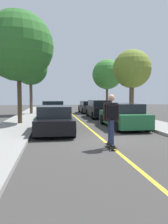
{
  "coord_description": "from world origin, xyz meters",
  "views": [
    {
      "loc": [
        -2.13,
        -8.71,
        1.79
      ],
      "look_at": [
        -0.02,
        5.21,
        0.81
      ],
      "focal_mm": 35.07,
      "sensor_mm": 36.0,
      "label": 1
    }
  ],
  "objects_px": {
    "parked_car_right_nearest": "(123,116)",
    "street_tree_left_near": "(31,68)",
    "parked_car_right_near": "(99,109)",
    "parked_car_left_nearest": "(54,120)",
    "parked_car_left_far": "(52,107)",
    "street_tree_right_near": "(107,74)",
    "parked_car_left_near": "(53,110)",
    "skateboarder": "(111,117)",
    "skateboard": "(111,146)",
    "street_tree_left_nearest": "(19,46)",
    "street_tree_right_nearest": "(132,69)",
    "parked_car_right_far": "(89,107)"
  },
  "relations": [
    {
      "from": "street_tree_right_nearest",
      "to": "skateboarder",
      "type": "bearing_deg",
      "value": -114.72
    },
    {
      "from": "parked_car_right_far",
      "to": "skateboarder",
      "type": "bearing_deg",
      "value": -97.09
    },
    {
      "from": "parked_car_right_nearest",
      "to": "street_tree_left_near",
      "type": "height_order",
      "value": "street_tree_left_near"
    },
    {
      "from": "parked_car_right_nearest",
      "to": "street_tree_left_near",
      "type": "bearing_deg",
      "value": 121.31
    },
    {
      "from": "street_tree_right_nearest",
      "to": "parked_car_right_nearest",
      "type": "bearing_deg",
      "value": -117.06
    },
    {
      "from": "parked_car_right_near",
      "to": "street_tree_right_near",
      "type": "bearing_deg",
      "value": 68.72
    },
    {
      "from": "street_tree_left_nearest",
      "to": "street_tree_right_nearest",
      "type": "bearing_deg",
      "value": 14.62
    },
    {
      "from": "street_tree_left_nearest",
      "to": "street_tree_left_near",
      "type": "relative_size",
      "value": 1.13
    },
    {
      "from": "street_tree_left_nearest",
      "to": "street_tree_left_near",
      "type": "bearing_deg",
      "value": 90.0
    },
    {
      "from": "street_tree_right_near",
      "to": "skateboarder",
      "type": "height_order",
      "value": "street_tree_right_near"
    },
    {
      "from": "street_tree_right_near",
      "to": "parked_car_left_near",
      "type": "bearing_deg",
      "value": -133.93
    },
    {
      "from": "skateboard",
      "to": "street_tree_left_nearest",
      "type": "bearing_deg",
      "value": 120.23
    },
    {
      "from": "parked_car_left_near",
      "to": "parked_car_right_nearest",
      "type": "bearing_deg",
      "value": -53.41
    },
    {
      "from": "parked_car_left_far",
      "to": "street_tree_left_nearest",
      "type": "height_order",
      "value": "street_tree_left_nearest"
    },
    {
      "from": "parked_car_left_near",
      "to": "street_tree_left_nearest",
      "type": "relative_size",
      "value": 0.61
    },
    {
      "from": "street_tree_left_near",
      "to": "skateboarder",
      "type": "xyz_separation_m",
      "value": [
        3.99,
        -14.87,
        -3.47
      ]
    },
    {
      "from": "parked_car_left_nearest",
      "to": "street_tree_left_near",
      "type": "distance_m",
      "value": 12.07
    },
    {
      "from": "parked_car_right_nearest",
      "to": "street_tree_right_near",
      "type": "bearing_deg",
      "value": 79.82
    },
    {
      "from": "parked_car_left_far",
      "to": "parked_car_right_nearest",
      "type": "distance_m",
      "value": 11.82
    },
    {
      "from": "parked_car_left_far",
      "to": "skateboard",
      "type": "relative_size",
      "value": 5.3
    },
    {
      "from": "street_tree_left_nearest",
      "to": "street_tree_right_near",
      "type": "bearing_deg",
      "value": 49.89
    },
    {
      "from": "street_tree_right_near",
      "to": "parked_car_right_nearest",
      "type": "bearing_deg",
      "value": -100.18
    },
    {
      "from": "parked_car_left_near",
      "to": "parked_car_left_far",
      "type": "bearing_deg",
      "value": 90.0
    },
    {
      "from": "skateboarder",
      "to": "skateboard",
      "type": "bearing_deg",
      "value": 89.24
    },
    {
      "from": "street_tree_right_near",
      "to": "street_tree_left_near",
      "type": "bearing_deg",
      "value": -168.39
    },
    {
      "from": "street_tree_left_near",
      "to": "skateboarder",
      "type": "bearing_deg",
      "value": -74.98
    },
    {
      "from": "parked_car_left_far",
      "to": "street_tree_right_near",
      "type": "xyz_separation_m",
      "value": [
        6.05,
        0.49,
        3.59
      ]
    },
    {
      "from": "skateboard",
      "to": "street_tree_right_nearest",
      "type": "bearing_deg",
      "value": 65.2
    },
    {
      "from": "parked_car_right_nearest",
      "to": "street_tree_right_near",
      "type": "xyz_separation_m",
      "value": [
        2.09,
        11.62,
        3.56
      ]
    },
    {
      "from": "street_tree_right_nearest",
      "to": "parked_car_left_far",
      "type": "bearing_deg",
      "value": 130.65
    },
    {
      "from": "street_tree_right_nearest",
      "to": "parked_car_right_far",
      "type": "bearing_deg",
      "value": 105.41
    },
    {
      "from": "parked_car_left_far",
      "to": "skateboarder",
      "type": "height_order",
      "value": "skateboarder"
    },
    {
      "from": "skateboarder",
      "to": "street_tree_right_near",
      "type": "bearing_deg",
      "value": 75.93
    },
    {
      "from": "parked_car_left_nearest",
      "to": "parked_car_left_far",
      "type": "distance_m",
      "value": 12.4
    },
    {
      "from": "parked_car_left_far",
      "to": "parked_car_right_far",
      "type": "distance_m",
      "value": 4.0
    },
    {
      "from": "parked_car_left_nearest",
      "to": "parked_car_left_far",
      "type": "height_order",
      "value": "parked_car_left_nearest"
    },
    {
      "from": "parked_car_left_near",
      "to": "skateboard",
      "type": "distance_m",
      "value": 10.43
    },
    {
      "from": "parked_car_left_far",
      "to": "street_tree_left_near",
      "type": "relative_size",
      "value": 0.73
    },
    {
      "from": "street_tree_left_near",
      "to": "street_tree_right_nearest",
      "type": "bearing_deg",
      "value": -35.79
    },
    {
      "from": "street_tree_right_near",
      "to": "skateboarder",
      "type": "relative_size",
      "value": 3.27
    },
    {
      "from": "parked_car_left_nearest",
      "to": "parked_car_right_near",
      "type": "bearing_deg",
      "value": 62.25
    },
    {
      "from": "parked_car_left_far",
      "to": "street_tree_right_near",
      "type": "relative_size",
      "value": 0.77
    },
    {
      "from": "street_tree_right_nearest",
      "to": "street_tree_right_near",
      "type": "relative_size",
      "value": 0.91
    },
    {
      "from": "skateboard",
      "to": "skateboarder",
      "type": "xyz_separation_m",
      "value": [
        -0.0,
        -0.03,
        1.02
      ]
    },
    {
      "from": "skateboarder",
      "to": "street_tree_left_near",
      "type": "bearing_deg",
      "value": 105.02
    },
    {
      "from": "parked_car_left_near",
      "to": "parked_car_right_far",
      "type": "distance_m",
      "value": 7.45
    },
    {
      "from": "parked_car_right_nearest",
      "to": "street_tree_left_nearest",
      "type": "height_order",
      "value": "street_tree_left_nearest"
    },
    {
      "from": "parked_car_right_near",
      "to": "parked_car_left_far",
      "type": "bearing_deg",
      "value": 129.2
    },
    {
      "from": "parked_car_right_near",
      "to": "street_tree_left_near",
      "type": "bearing_deg",
      "value": 148.68
    },
    {
      "from": "parked_car_right_near",
      "to": "street_tree_left_nearest",
      "type": "distance_m",
      "value": 8.51
    }
  ]
}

